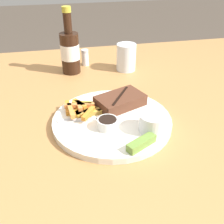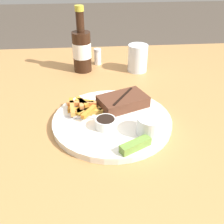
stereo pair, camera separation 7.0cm
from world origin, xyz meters
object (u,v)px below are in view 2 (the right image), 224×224
object	(u,v)px
coleslaw_cup	(151,124)
dipping_sauce_cup	(106,123)
steak_portion	(123,101)
beer_bottle	(82,49)
drinking_glass	(138,58)
pickle_spear	(135,145)
fork_utensil	(80,117)
dinner_plate	(112,121)
knife_utensil	(110,109)
salt_shaker	(98,56)

from	to	relation	value
coleslaw_cup	dipping_sauce_cup	distance (m)	0.12
steak_portion	dipping_sauce_cup	bearing A→B (deg)	-119.06
beer_bottle	drinking_glass	xyz separation A→B (m)	(0.21, -0.02, -0.03)
coleslaw_cup	pickle_spear	xyz separation A→B (m)	(-0.05, -0.05, -0.02)
pickle_spear	steak_portion	bearing A→B (deg)	91.78
fork_utensil	beer_bottle	xyz separation A→B (m)	(0.00, 0.36, 0.07)
dinner_plate	knife_utensil	bearing A→B (deg)	93.66
dinner_plate	fork_utensil	distance (m)	0.09
dipping_sauce_cup	knife_utensil	distance (m)	0.09
knife_utensil	salt_shaker	distance (m)	0.39
dinner_plate	steak_portion	bearing A→B (deg)	58.81
drinking_glass	knife_utensil	bearing A→B (deg)	-113.30
steak_portion	salt_shaker	xyz separation A→B (m)	(-0.06, 0.37, -0.00)
coleslaw_cup	salt_shaker	xyz separation A→B (m)	(-0.11, 0.51, -0.01)
coleslaw_cup	salt_shaker	size ratio (longest dim) A/B	1.09
dipping_sauce_cup	drinking_glass	size ratio (longest dim) A/B	0.52
beer_bottle	fork_utensil	bearing A→B (deg)	-90.62
steak_portion	fork_utensil	world-z (taller)	steak_portion
steak_portion	pickle_spear	distance (m)	0.19
knife_utensil	beer_bottle	size ratio (longest dim) A/B	0.68
knife_utensil	steak_portion	bearing A→B (deg)	-53.82
steak_portion	knife_utensil	bearing A→B (deg)	-158.47
dinner_plate	salt_shaker	xyz separation A→B (m)	(-0.02, 0.43, 0.02)
coleslaw_cup	dipping_sauce_cup	size ratio (longest dim) A/B	1.32
pickle_spear	salt_shaker	bearing A→B (deg)	96.59
steak_portion	dipping_sauce_cup	size ratio (longest dim) A/B	2.97
dinner_plate	steak_portion	size ratio (longest dim) A/B	2.05
drinking_glass	beer_bottle	bearing A→B (deg)	174.49
steak_portion	coleslaw_cup	world-z (taller)	coleslaw_cup
fork_utensil	coleslaw_cup	bearing A→B (deg)	-20.09
coleslaw_cup	beer_bottle	bearing A→B (deg)	110.95
dinner_plate	pickle_spear	xyz separation A→B (m)	(0.04, -0.13, 0.02)
pickle_spear	drinking_glass	distance (m)	0.49
knife_utensil	salt_shaker	xyz separation A→B (m)	(-0.02, 0.39, 0.01)
dipping_sauce_cup	salt_shaker	xyz separation A→B (m)	(-0.00, 0.47, -0.00)
pickle_spear	drinking_glass	world-z (taller)	drinking_glass
coleslaw_cup	pickle_spear	bearing A→B (deg)	-130.16
dinner_plate	drinking_glass	distance (m)	0.38
pickle_spear	fork_utensil	size ratio (longest dim) A/B	0.59
fork_utensil	dipping_sauce_cup	bearing A→B (deg)	-31.77
knife_utensil	salt_shaker	bearing A→B (deg)	17.45
steak_portion	dinner_plate	bearing A→B (deg)	-121.19
knife_utensil	drinking_glass	world-z (taller)	drinking_glass
steak_portion	fork_utensil	xyz separation A→B (m)	(-0.12, -0.05, -0.01)
coleslaw_cup	beer_bottle	xyz separation A→B (m)	(-0.17, 0.45, 0.04)
steak_portion	beer_bottle	bearing A→B (deg)	110.98
beer_bottle	salt_shaker	world-z (taller)	beer_bottle
drinking_glass	salt_shaker	bearing A→B (deg)	152.30
fork_utensil	drinking_glass	bearing A→B (deg)	63.37
dipping_sauce_cup	drinking_glass	bearing A→B (deg)	69.24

